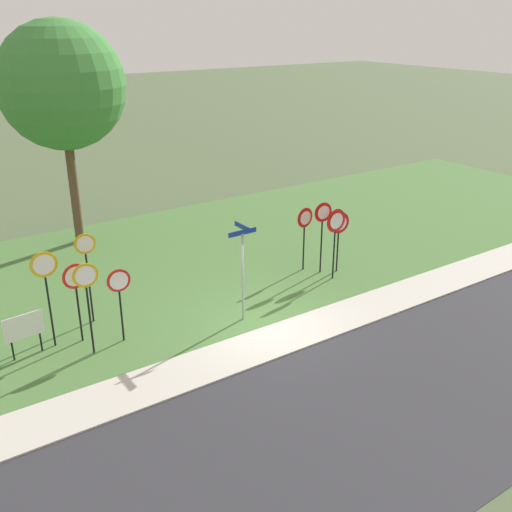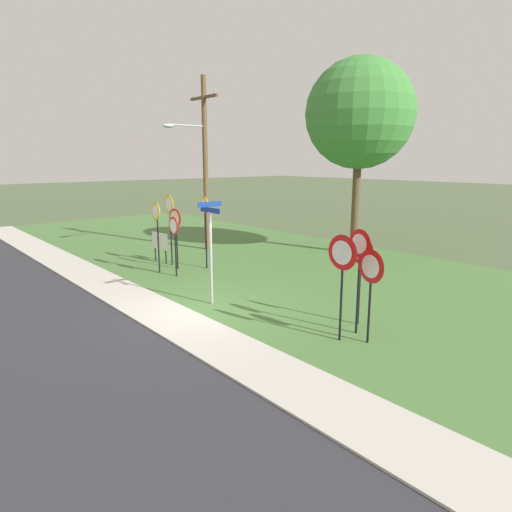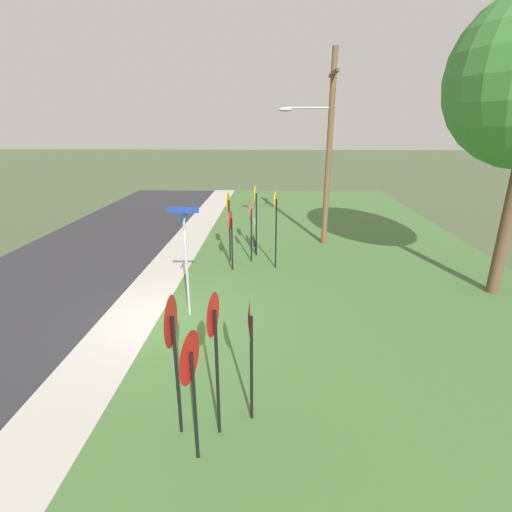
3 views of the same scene
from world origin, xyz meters
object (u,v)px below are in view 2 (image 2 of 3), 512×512
(stop_sign_far_center, at_px, (174,234))
(notice_board, at_px, (160,243))
(stop_sign_far_right, at_px, (176,225))
(yield_sign_near_left, at_px, (370,274))
(utility_pole, at_px, (202,158))
(stop_sign_near_right, at_px, (170,214))
(stop_sign_far_left, at_px, (205,218))
(yield_sign_far_left, at_px, (359,257))
(yield_sign_far_right, at_px, (360,259))
(street_name_post, at_px, (211,244))
(oak_tree_left, at_px, (360,114))
(stop_sign_near_left, at_px, (157,222))
(yield_sign_near_right, at_px, (342,262))

(stop_sign_far_center, bearing_deg, notice_board, 167.28)
(stop_sign_far_right, height_order, yield_sign_near_left, stop_sign_far_right)
(utility_pole, distance_m, notice_board, 4.69)
(stop_sign_near_right, bearing_deg, stop_sign_far_left, 31.59)
(stop_sign_near_right, bearing_deg, stop_sign_far_right, -10.55)
(yield_sign_far_left, relative_size, yield_sign_far_right, 1.12)
(yield_sign_near_left, xyz_separation_m, street_name_post, (-4.80, -1.10, 0.14))
(oak_tree_left, bearing_deg, yield_sign_far_right, -52.03)
(oak_tree_left, bearing_deg, stop_sign_near_left, -106.37)
(yield_sign_near_left, xyz_separation_m, yield_sign_far_left, (-0.54, 0.28, 0.29))
(yield_sign_near_right, height_order, utility_pole, utility_pole)
(yield_sign_far_right, height_order, notice_board, yield_sign_far_right)
(stop_sign_near_left, distance_m, stop_sign_far_right, 0.86)
(yield_sign_far_left, xyz_separation_m, oak_tree_left, (-6.18, 8.01, 4.24))
(stop_sign_far_left, xyz_separation_m, yield_sign_far_right, (7.77, -0.50, -0.27))
(stop_sign_near_right, bearing_deg, street_name_post, -14.99)
(yield_sign_near_left, bearing_deg, stop_sign_far_center, -168.71)
(stop_sign_far_center, relative_size, yield_sign_far_left, 0.85)
(notice_board, bearing_deg, stop_sign_far_right, -9.69)
(oak_tree_left, bearing_deg, stop_sign_far_center, -100.69)
(stop_sign_far_right, height_order, yield_sign_near_right, yield_sign_near_right)
(stop_sign_near_right, relative_size, utility_pole, 0.36)
(stop_sign_far_left, height_order, yield_sign_far_right, stop_sign_far_left)
(oak_tree_left, bearing_deg, street_name_post, -78.41)
(yield_sign_far_left, distance_m, yield_sign_far_right, 0.68)
(stop_sign_far_left, distance_m, yield_sign_near_right, 8.32)
(yield_sign_far_left, relative_size, street_name_post, 0.86)
(stop_sign_far_center, xyz_separation_m, yield_sign_far_right, (7.44, 1.09, 0.15))
(notice_board, bearing_deg, yield_sign_near_right, -10.92)
(street_name_post, distance_m, notice_board, 6.31)
(stop_sign_far_left, distance_m, yield_sign_far_right, 7.79)
(stop_sign_near_left, distance_m, stop_sign_near_right, 1.27)
(street_name_post, distance_m, oak_tree_left, 10.54)
(stop_sign_far_right, bearing_deg, yield_sign_far_left, -6.75)
(yield_sign_far_left, height_order, oak_tree_left, oak_tree_left)
(stop_sign_far_right, bearing_deg, stop_sign_far_left, 48.92)
(stop_sign_far_center, bearing_deg, stop_sign_far_left, 105.42)
(yield_sign_near_left, height_order, yield_sign_far_right, yield_sign_far_right)
(stop_sign_far_right, distance_m, yield_sign_near_right, 8.84)
(yield_sign_near_left, height_order, oak_tree_left, oak_tree_left)
(utility_pole, distance_m, oak_tree_left, 7.34)
(yield_sign_near_right, bearing_deg, stop_sign_far_left, 167.53)
(stop_sign_far_right, xyz_separation_m, yield_sign_near_left, (9.33, -0.37, -0.06))
(stop_sign_far_left, xyz_separation_m, street_name_post, (3.87, -2.43, -0.20))
(yield_sign_near_right, relative_size, oak_tree_left, 0.30)
(yield_sign_near_left, bearing_deg, stop_sign_near_left, -167.77)
(stop_sign_near_left, bearing_deg, stop_sign_far_center, 14.78)
(yield_sign_far_right, relative_size, oak_tree_left, 0.27)
(stop_sign_near_left, height_order, stop_sign_far_center, stop_sign_near_left)
(stop_sign_near_right, distance_m, yield_sign_near_right, 9.58)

